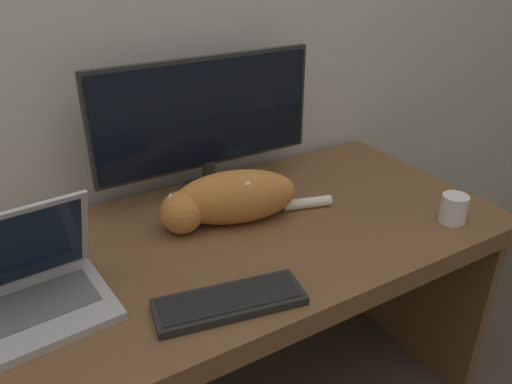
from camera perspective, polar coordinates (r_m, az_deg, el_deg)
The scene contains 6 objects.
desk at distance 1.40m, azimuth -6.66°, elevation -10.90°, with size 1.76×0.73×0.71m.
monitor at distance 1.49m, azimuth -5.68°, elevation 7.87°, with size 0.69×0.19×0.43m.
laptop at distance 1.19m, azimuth -24.31°, elevation -10.34°, with size 0.32×0.28×0.25m.
external_keyboard at distance 1.12m, azimuth -3.05°, elevation -12.41°, with size 0.35×0.18×0.02m.
cat at distance 1.39m, azimuth -3.18°, elevation -0.71°, with size 0.51×0.22×0.16m.
coffee_mug at distance 1.52m, azimuth 21.67°, elevation -1.78°, with size 0.07×0.07×0.08m.
Camera 1 is at (-0.43, -0.65, 1.44)m, focal length 35.00 mm.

